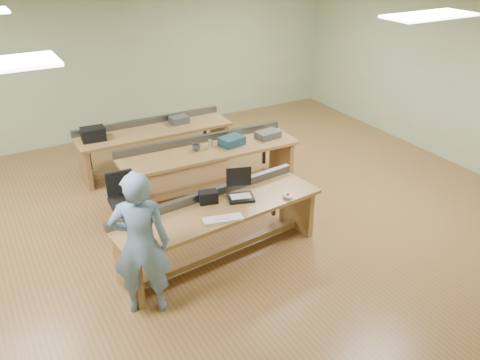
{
  "coord_description": "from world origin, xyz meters",
  "views": [
    {
      "loc": [
        -2.65,
        -5.94,
        3.98
      ],
      "look_at": [
        0.36,
        -0.6,
        0.86
      ],
      "focal_mm": 38.0,
      "sensor_mm": 36.0,
      "label": 1
    }
  ],
  "objects_px": {
    "workbench_back": "(155,139)",
    "drinks_can": "(210,144)",
    "workbench_front": "(219,221)",
    "laptop_base": "(241,198)",
    "mug": "(196,147)",
    "parts_bin_grey": "(268,134)",
    "camera_bag": "(208,197)",
    "workbench_mid": "(209,159)",
    "task_chair": "(125,209)",
    "parts_bin_teal": "(232,141)",
    "person": "(141,244)"
  },
  "relations": [
    {
      "from": "person",
      "to": "workbench_back",
      "type": "bearing_deg",
      "value": -89.55
    },
    {
      "from": "workbench_front",
      "to": "drinks_can",
      "type": "relative_size",
      "value": 21.8
    },
    {
      "from": "workbench_mid",
      "to": "parts_bin_grey",
      "type": "height_order",
      "value": "same"
    },
    {
      "from": "parts_bin_teal",
      "to": "mug",
      "type": "relative_size",
      "value": 2.88
    },
    {
      "from": "parts_bin_teal",
      "to": "workbench_front",
      "type": "bearing_deg",
      "value": -123.21
    },
    {
      "from": "person",
      "to": "parts_bin_teal",
      "type": "bearing_deg",
      "value": -113.29
    },
    {
      "from": "laptop_base",
      "to": "parts_bin_teal",
      "type": "xyz_separation_m",
      "value": [
        0.77,
        1.65,
        0.05
      ]
    },
    {
      "from": "camera_bag",
      "to": "task_chair",
      "type": "bearing_deg",
      "value": 139.25
    },
    {
      "from": "camera_bag",
      "to": "drinks_can",
      "type": "relative_size",
      "value": 1.81
    },
    {
      "from": "person",
      "to": "camera_bag",
      "type": "distance_m",
      "value": 1.32
    },
    {
      "from": "workbench_front",
      "to": "drinks_can",
      "type": "distance_m",
      "value": 1.95
    },
    {
      "from": "camera_bag",
      "to": "parts_bin_teal",
      "type": "relative_size",
      "value": 0.63
    },
    {
      "from": "person",
      "to": "drinks_can",
      "type": "distance_m",
      "value": 2.99
    },
    {
      "from": "workbench_back",
      "to": "person",
      "type": "height_order",
      "value": "person"
    },
    {
      "from": "mug",
      "to": "workbench_back",
      "type": "bearing_deg",
      "value": 101.72
    },
    {
      "from": "mug",
      "to": "camera_bag",
      "type": "bearing_deg",
      "value": -109.87
    },
    {
      "from": "workbench_back",
      "to": "task_chair",
      "type": "relative_size",
      "value": 3.22
    },
    {
      "from": "workbench_back",
      "to": "camera_bag",
      "type": "height_order",
      "value": "camera_bag"
    },
    {
      "from": "workbench_front",
      "to": "task_chair",
      "type": "height_order",
      "value": "workbench_front"
    },
    {
      "from": "drinks_can",
      "to": "mug",
      "type": "bearing_deg",
      "value": 178.66
    },
    {
      "from": "workbench_back",
      "to": "mug",
      "type": "bearing_deg",
      "value": -77.48
    },
    {
      "from": "workbench_mid",
      "to": "parts_bin_teal",
      "type": "height_order",
      "value": "parts_bin_teal"
    },
    {
      "from": "workbench_back",
      "to": "laptop_base",
      "type": "bearing_deg",
      "value": -87.5
    },
    {
      "from": "mug",
      "to": "drinks_can",
      "type": "xyz_separation_m",
      "value": [
        0.24,
        -0.01,
        0.01
      ]
    },
    {
      "from": "mug",
      "to": "parts_bin_grey",
      "type": "bearing_deg",
      "value": -4.02
    },
    {
      "from": "workbench_mid",
      "to": "parts_bin_teal",
      "type": "distance_m",
      "value": 0.48
    },
    {
      "from": "laptop_base",
      "to": "drinks_can",
      "type": "distance_m",
      "value": 1.76
    },
    {
      "from": "camera_bag",
      "to": "laptop_base",
      "type": "bearing_deg",
      "value": -2.38
    },
    {
      "from": "drinks_can",
      "to": "workbench_front",
      "type": "bearing_deg",
      "value": -113.29
    },
    {
      "from": "workbench_front",
      "to": "person",
      "type": "height_order",
      "value": "person"
    },
    {
      "from": "camera_bag",
      "to": "drinks_can",
      "type": "xyz_separation_m",
      "value": [
        0.82,
        1.59,
        -0.02
      ]
    },
    {
      "from": "person",
      "to": "parts_bin_grey",
      "type": "relative_size",
      "value": 4.39
    },
    {
      "from": "person",
      "to": "laptop_base",
      "type": "height_order",
      "value": "person"
    },
    {
      "from": "person",
      "to": "workbench_mid",
      "type": "bearing_deg",
      "value": -107.33
    },
    {
      "from": "laptop_base",
      "to": "parts_bin_grey",
      "type": "height_order",
      "value": "parts_bin_grey"
    },
    {
      "from": "parts_bin_grey",
      "to": "parts_bin_teal",
      "type": "bearing_deg",
      "value": 178.09
    },
    {
      "from": "workbench_front",
      "to": "drinks_can",
      "type": "xyz_separation_m",
      "value": [
        0.76,
        1.77,
        0.26
      ]
    },
    {
      "from": "workbench_mid",
      "to": "parts_bin_grey",
      "type": "xyz_separation_m",
      "value": [
        1.08,
        -0.07,
        0.25
      ]
    },
    {
      "from": "laptop_base",
      "to": "drinks_can",
      "type": "bearing_deg",
      "value": 94.35
    },
    {
      "from": "workbench_front",
      "to": "parts_bin_grey",
      "type": "xyz_separation_m",
      "value": [
        1.8,
        1.69,
        0.25
      ]
    },
    {
      "from": "workbench_mid",
      "to": "task_chair",
      "type": "xyz_separation_m",
      "value": [
        -1.57,
        -0.45,
        -0.25
      ]
    },
    {
      "from": "workbench_back",
      "to": "laptop_base",
      "type": "relative_size",
      "value": 8.19
    },
    {
      "from": "workbench_back",
      "to": "drinks_can",
      "type": "xyz_separation_m",
      "value": [
        0.5,
        -1.23,
        0.26
      ]
    },
    {
      "from": "parts_bin_grey",
      "to": "camera_bag",
      "type": "bearing_deg",
      "value": -140.96
    },
    {
      "from": "workbench_mid",
      "to": "laptop_base",
      "type": "relative_size",
      "value": 8.86
    },
    {
      "from": "workbench_back",
      "to": "parts_bin_teal",
      "type": "distance_m",
      "value": 1.57
    },
    {
      "from": "workbench_back",
      "to": "mug",
      "type": "xyz_separation_m",
      "value": [
        0.25,
        -1.22,
        0.25
      ]
    },
    {
      "from": "laptop_base",
      "to": "mug",
      "type": "xyz_separation_m",
      "value": [
        0.17,
        1.72,
        0.03
      ]
    },
    {
      "from": "parts_bin_grey",
      "to": "task_chair",
      "type": "bearing_deg",
      "value": -171.89
    },
    {
      "from": "parts_bin_grey",
      "to": "drinks_can",
      "type": "height_order",
      "value": "drinks_can"
    }
  ]
}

